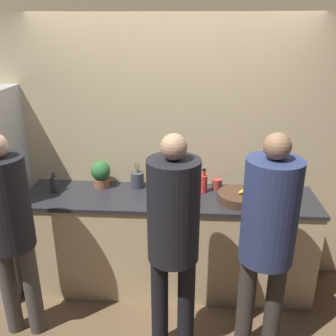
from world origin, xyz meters
TOP-DOWN VIEW (x-y plane):
  - ground_plane at (0.00, 0.00)m, footprint 14.00×14.00m
  - wall_back at (0.00, 0.67)m, footprint 5.20×0.06m
  - counter at (0.00, 0.36)m, footprint 2.63×0.65m
  - person_left at (-1.16, -0.32)m, footprint 0.35×0.35m
  - person_center at (0.07, -0.42)m, footprint 0.36×0.36m
  - person_right at (0.73, -0.41)m, footprint 0.38×0.38m
  - fruit_bowl at (0.61, 0.29)m, footprint 0.38×0.38m
  - utensil_crock at (-0.31, 0.53)m, footprint 0.12×0.12m
  - bottle_green at (1.12, 0.40)m, footprint 0.06×0.06m
  - bottle_red at (0.31, 0.45)m, footprint 0.07×0.07m
  - bottle_dark at (-1.06, 0.37)m, footprint 0.07×0.07m
  - cup_red at (0.43, 0.53)m, footprint 0.09×0.09m
  - potted_plant at (-0.66, 0.51)m, footprint 0.18×0.18m

SIDE VIEW (x-z plane):
  - ground_plane at x=0.00m, z-range 0.00..0.00m
  - counter at x=0.00m, z-range 0.00..0.96m
  - fruit_bowl at x=0.61m, z-range 0.94..1.05m
  - cup_red at x=0.43m, z-range 0.96..1.05m
  - person_left at x=-1.16m, z-range 0.16..1.87m
  - bottle_green at x=1.12m, z-range 0.94..1.11m
  - utensil_crock at x=-0.31m, z-range 0.91..1.16m
  - bottle_dark at x=-1.06m, z-range 0.93..1.14m
  - bottle_red at x=0.31m, z-range 0.93..1.16m
  - person_center at x=0.07m, z-range 0.18..1.94m
  - person_right at x=0.73m, z-range 0.19..1.97m
  - potted_plant at x=-0.66m, z-range 0.96..1.22m
  - wall_back at x=0.00m, z-range 0.00..2.60m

